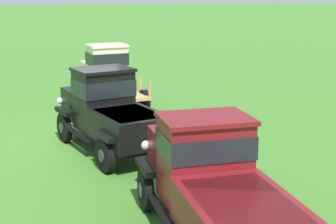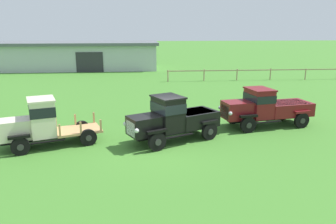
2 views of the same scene
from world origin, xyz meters
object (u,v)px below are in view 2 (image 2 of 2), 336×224
object	(u,v)px
farm_shed	(67,55)
vintage_truck_foreground_near	(39,123)
vintage_truck_midrow_center	(265,107)
vintage_truck_second_in_line	(173,118)

from	to	relation	value
farm_shed	vintage_truck_foreground_near	size ratio (longest dim) A/B	4.94
vintage_truck_foreground_near	vintage_truck_midrow_center	bearing A→B (deg)	10.91
farm_shed	vintage_truck_second_in_line	size ratio (longest dim) A/B	5.04
farm_shed	vintage_truck_foreground_near	xyz separation A→B (m)	(4.74, -29.64, -0.63)
vintage_truck_second_in_line	vintage_truck_midrow_center	size ratio (longest dim) A/B	0.90
farm_shed	vintage_truck_second_in_line	distance (m)	31.32
vintage_truck_midrow_center	vintage_truck_foreground_near	bearing A→B (deg)	-169.09
vintage_truck_foreground_near	vintage_truck_midrow_center	xyz separation A→B (m)	(11.32, 2.18, -0.05)
vintage_truck_foreground_near	vintage_truck_midrow_center	size ratio (longest dim) A/B	0.91
vintage_truck_midrow_center	vintage_truck_second_in_line	bearing A→B (deg)	-159.82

